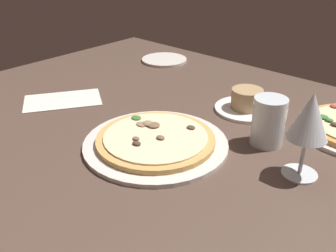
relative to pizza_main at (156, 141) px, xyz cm
name	(u,v)px	position (x,y,z in cm)	size (l,w,h in cm)	color
dining_table	(179,136)	(-1.11, 9.63, -3.15)	(150.00, 110.00, 4.00)	brown
pizza_main	(156,141)	(0.00, 0.00, 0.00)	(33.08, 33.08, 3.39)	silver
ramekin_on_saucer	(246,103)	(5.10, 30.35, 1.16)	(17.01, 17.01, 6.16)	white
wine_glass_near	(310,119)	(29.56, 11.09, 11.33)	(7.83, 7.83, 17.86)	silver
water_glass	(268,123)	(18.13, 17.99, 3.99)	(7.53, 7.53, 11.23)	silver
side_plate	(164,60)	(-41.42, 47.78, -0.70)	(16.89, 16.89, 0.90)	silver
paper_menu	(63,100)	(-37.67, 0.33, -1.00)	(12.66, 21.52, 0.30)	silver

